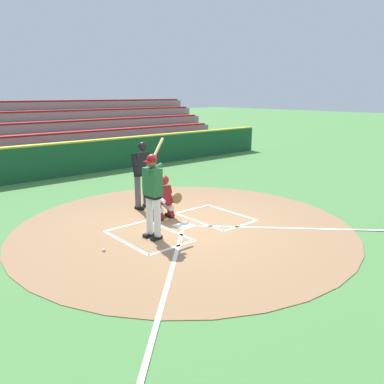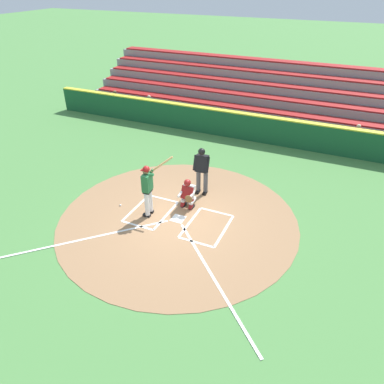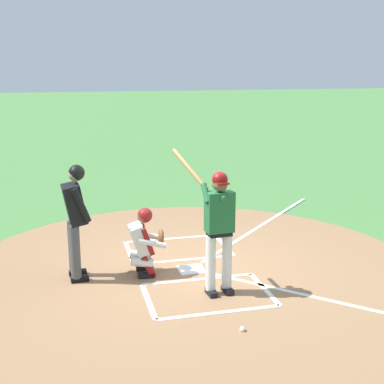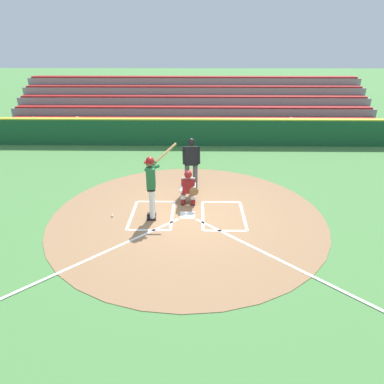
{
  "view_description": "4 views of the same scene",
  "coord_description": "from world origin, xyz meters",
  "px_view_note": "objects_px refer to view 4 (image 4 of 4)",
  "views": [
    {
      "loc": [
        5.58,
        6.75,
        3.1
      ],
      "look_at": [
        -0.15,
        0.12,
        0.85
      ],
      "focal_mm": 35.94,
      "sensor_mm": 36.0,
      "label": 1
    },
    {
      "loc": [
        -4.52,
        8.93,
        7.18
      ],
      "look_at": [
        -0.5,
        -0.04,
        1.17
      ],
      "focal_mm": 34.06,
      "sensor_mm": 36.0,
      "label": 2
    },
    {
      "loc": [
        8.11,
        -2.0,
        3.37
      ],
      "look_at": [
        -0.42,
        0.12,
        1.24
      ],
      "focal_mm": 49.69,
      "sensor_mm": 36.0,
      "label": 3
    },
    {
      "loc": [
        -0.28,
        8.91,
        4.73
      ],
      "look_at": [
        -0.13,
        0.22,
        0.86
      ],
      "focal_mm": 31.76,
      "sensor_mm": 36.0,
      "label": 4
    }
  ],
  "objects_px": {
    "catcher": "(188,187)",
    "batter": "(152,183)",
    "baseball": "(112,216)",
    "plate_umpire": "(191,161)"
  },
  "relations": [
    {
      "from": "baseball",
      "to": "catcher",
      "type": "bearing_deg",
      "value": -157.65
    },
    {
      "from": "batter",
      "to": "catcher",
      "type": "relative_size",
      "value": 1.88
    },
    {
      "from": "batter",
      "to": "plate_umpire",
      "type": "height_order",
      "value": "batter"
    },
    {
      "from": "plate_umpire",
      "to": "catcher",
      "type": "bearing_deg",
      "value": 86.55
    },
    {
      "from": "batter",
      "to": "baseball",
      "type": "height_order",
      "value": "batter"
    },
    {
      "from": "batter",
      "to": "baseball",
      "type": "bearing_deg",
      "value": -1.31
    },
    {
      "from": "batter",
      "to": "plate_umpire",
      "type": "relative_size",
      "value": 1.14
    },
    {
      "from": "catcher",
      "to": "batter",
      "type": "bearing_deg",
      "value": 43.07
    },
    {
      "from": "plate_umpire",
      "to": "batter",
      "type": "bearing_deg",
      "value": 61.99
    },
    {
      "from": "plate_umpire",
      "to": "baseball",
      "type": "bearing_deg",
      "value": 40.99
    }
  ]
}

